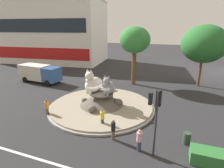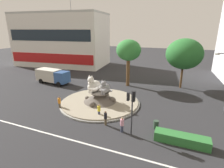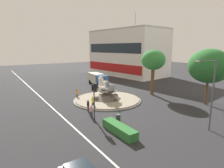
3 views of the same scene
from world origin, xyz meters
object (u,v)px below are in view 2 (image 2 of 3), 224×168
(delivery_box_truck, at_px, (53,76))
(cat_statue_grey, at_px, (105,88))
(cat_statue_white, at_px, (94,85))
(pedestrian_black_shirt, at_px, (106,118))
(pedestrian_pink_shirt, at_px, (122,124))
(second_tree_near_tower, at_px, (184,54))
(broadleaf_tree_behind_island, at_px, (129,51))
(pedestrian_yellow_shirt, at_px, (99,110))
(shophouse_block, at_px, (62,40))
(litter_bin, at_px, (156,125))
(pedestrian_orange_shirt, at_px, (59,102))
(traffic_light_mast, at_px, (132,103))

(delivery_box_truck, bearing_deg, cat_statue_grey, -16.96)
(delivery_box_truck, bearing_deg, cat_statue_white, -20.02)
(cat_statue_white, height_order, pedestrian_black_shirt, cat_statue_white)
(cat_statue_grey, relative_size, pedestrian_pink_shirt, 1.26)
(second_tree_near_tower, xyz_separation_m, pedestrian_black_shirt, (-7.23, -16.97, -5.18))
(cat_statue_white, bearing_deg, delivery_box_truck, -96.92)
(cat_statue_white, relative_size, cat_statue_grey, 1.25)
(second_tree_near_tower, distance_m, delivery_box_truck, 24.54)
(broadleaf_tree_behind_island, bearing_deg, pedestrian_yellow_shirt, -88.12)
(shophouse_block, height_order, broadleaf_tree_behind_island, shophouse_block)
(shophouse_block, relative_size, pedestrian_pink_shirt, 15.69)
(litter_bin, bearing_deg, cat_statue_grey, 154.21)
(pedestrian_pink_shirt, bearing_deg, delivery_box_truck, -38.69)
(shophouse_block, relative_size, delivery_box_truck, 3.73)
(cat_statue_grey, relative_size, pedestrian_orange_shirt, 1.21)
(pedestrian_black_shirt, bearing_deg, pedestrian_pink_shirt, -172.02)
(pedestrian_yellow_shirt, bearing_deg, pedestrian_orange_shirt, 128.42)
(broadleaf_tree_behind_island, relative_size, pedestrian_orange_shirt, 4.89)
(cat_statue_grey, bearing_deg, pedestrian_black_shirt, 28.18)
(traffic_light_mast, distance_m, pedestrian_pink_shirt, 2.68)
(cat_statue_white, xyz_separation_m, second_tree_near_tower, (11.30, 11.95, 3.47))
(pedestrian_orange_shirt, bearing_deg, delivery_box_truck, -25.17)
(traffic_light_mast, bearing_deg, second_tree_near_tower, -3.08)
(second_tree_near_tower, distance_m, pedestrian_black_shirt, 19.16)
(cat_statue_white, xyz_separation_m, pedestrian_black_shirt, (4.07, -5.02, -1.71))
(pedestrian_pink_shirt, bearing_deg, litter_bin, -154.61)
(pedestrian_orange_shirt, distance_m, pedestrian_pink_shirt, 9.69)
(second_tree_near_tower, bearing_deg, traffic_light_mast, -103.29)
(cat_statue_grey, xyz_separation_m, broadleaf_tree_behind_island, (0.38, 9.39, 4.06))
(cat_statue_grey, distance_m, delivery_box_truck, 14.66)
(broadleaf_tree_behind_island, height_order, pedestrian_orange_shirt, broadleaf_tree_behind_island)
(pedestrian_orange_shirt, xyz_separation_m, litter_bin, (12.61, -0.04, -0.46))
(broadleaf_tree_behind_island, xyz_separation_m, delivery_box_truck, (-14.00, -4.06, -4.97))
(cat_statue_white, height_order, litter_bin, cat_statue_white)
(cat_statue_grey, bearing_deg, second_tree_near_tower, 144.45)
(traffic_light_mast, height_order, litter_bin, traffic_light_mast)
(pedestrian_black_shirt, height_order, litter_bin, pedestrian_black_shirt)
(pedestrian_pink_shirt, bearing_deg, traffic_light_mast, 173.17)
(broadleaf_tree_behind_island, distance_m, pedestrian_black_shirt, 15.66)
(shophouse_block, height_order, delivery_box_truck, shophouse_block)
(cat_statue_white, xyz_separation_m, litter_bin, (9.34, -3.60, -2.16))
(shophouse_block, relative_size, broadleaf_tree_behind_island, 3.10)
(cat_statue_grey, height_order, pedestrian_pink_shirt, cat_statue_grey)
(second_tree_near_tower, bearing_deg, cat_statue_grey, -128.92)
(second_tree_near_tower, height_order, pedestrian_orange_shirt, second_tree_near_tower)
(shophouse_block, bearing_deg, second_tree_near_tower, -23.81)
(pedestrian_orange_shirt, relative_size, pedestrian_yellow_shirt, 1.09)
(cat_statue_grey, bearing_deg, traffic_light_mast, 47.04)
(pedestrian_black_shirt, height_order, delivery_box_truck, delivery_box_truck)
(cat_statue_grey, bearing_deg, pedestrian_orange_shirt, -50.48)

